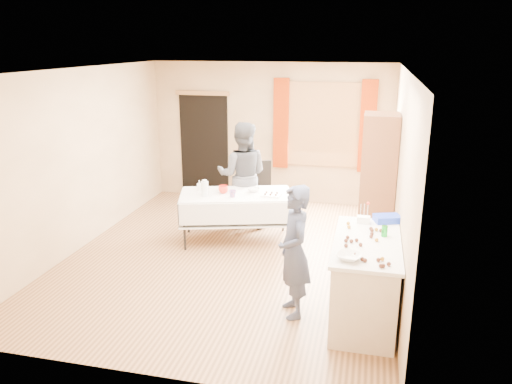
% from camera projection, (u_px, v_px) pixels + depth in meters
% --- Properties ---
extents(floor, '(4.50, 5.50, 0.02)m').
position_uv_depth(floor, '(231.00, 256.00, 7.16)').
color(floor, '#9E7047').
rests_on(floor, ground).
extents(ceiling, '(4.50, 5.50, 0.02)m').
position_uv_depth(ceiling, '(228.00, 69.00, 6.40)').
color(ceiling, white).
rests_on(ceiling, floor).
extents(wall_back, '(4.50, 0.02, 2.60)m').
position_uv_depth(wall_back, '(270.00, 133.00, 9.35)').
color(wall_back, tan).
rests_on(wall_back, floor).
extents(wall_front, '(4.50, 0.02, 2.60)m').
position_uv_depth(wall_front, '(138.00, 245.00, 4.21)').
color(wall_front, tan).
rests_on(wall_front, floor).
extents(wall_left, '(0.02, 5.50, 2.60)m').
position_uv_depth(wall_left, '(80.00, 159.00, 7.27)').
color(wall_left, tan).
rests_on(wall_left, floor).
extents(wall_right, '(0.02, 5.50, 2.60)m').
position_uv_depth(wall_right, '(401.00, 178.00, 6.29)').
color(wall_right, tan).
rests_on(wall_right, floor).
extents(window_frame, '(1.32, 0.06, 1.52)m').
position_uv_depth(window_frame, '(324.00, 125.00, 9.04)').
color(window_frame, olive).
rests_on(window_frame, wall_back).
extents(window_pane, '(1.20, 0.02, 1.40)m').
position_uv_depth(window_pane, '(324.00, 125.00, 9.03)').
color(window_pane, white).
rests_on(window_pane, wall_back).
extents(curtain_left, '(0.28, 0.06, 1.65)m').
position_uv_depth(curtain_left, '(281.00, 124.00, 9.16)').
color(curtain_left, '#8A2804').
rests_on(curtain_left, wall_back).
extents(curtain_right, '(0.28, 0.06, 1.65)m').
position_uv_depth(curtain_right, '(368.00, 127.00, 8.82)').
color(curtain_right, '#8A2804').
rests_on(curtain_right, wall_back).
extents(doorway, '(0.95, 0.04, 2.00)m').
position_uv_depth(doorway, '(204.00, 146.00, 9.70)').
color(doorway, black).
rests_on(doorway, floor).
extents(door_lintel, '(1.05, 0.06, 0.08)m').
position_uv_depth(door_lintel, '(202.00, 93.00, 9.37)').
color(door_lintel, olive).
rests_on(door_lintel, wall_back).
extents(cabinet, '(0.50, 0.60, 1.97)m').
position_uv_depth(cabinet, '(378.00, 181.00, 7.30)').
color(cabinet, brown).
rests_on(cabinet, floor).
extents(counter, '(0.70, 1.48, 0.91)m').
position_uv_depth(counter, '(365.00, 280.00, 5.44)').
color(counter, beige).
rests_on(counter, floor).
extents(party_table, '(1.86, 1.30, 0.75)m').
position_uv_depth(party_table, '(236.00, 212.00, 7.61)').
color(party_table, black).
rests_on(party_table, floor).
extents(chair, '(0.53, 0.53, 0.99)m').
position_uv_depth(chair, '(261.00, 202.00, 8.59)').
color(chair, black).
rests_on(chair, floor).
extents(girl, '(0.80, 0.75, 1.50)m').
position_uv_depth(girl, '(294.00, 252.00, 5.43)').
color(girl, '#282E47').
rests_on(girl, floor).
extents(woman, '(1.02, 0.88, 1.73)m').
position_uv_depth(woman, '(242.00, 175.00, 8.10)').
color(woman, black).
rests_on(woman, floor).
extents(soda_can, '(0.09, 0.09, 0.12)m').
position_uv_depth(soda_can, '(384.00, 231.00, 5.41)').
color(soda_can, '#148821').
rests_on(soda_can, counter).
extents(mixing_bowl, '(0.37, 0.37, 0.06)m').
position_uv_depth(mixing_bowl, '(349.00, 257.00, 4.85)').
color(mixing_bowl, white).
rests_on(mixing_bowl, counter).
extents(foam_block, '(0.15, 0.10, 0.08)m').
position_uv_depth(foam_block, '(364.00, 220.00, 5.82)').
color(foam_block, white).
rests_on(foam_block, counter).
extents(blue_basket, '(0.35, 0.29, 0.08)m').
position_uv_depth(blue_basket, '(387.00, 219.00, 5.86)').
color(blue_basket, '#1A35B9').
rests_on(blue_basket, counter).
extents(pitcher, '(0.12, 0.12, 0.22)m').
position_uv_depth(pitcher, '(205.00, 189.00, 7.37)').
color(pitcher, silver).
rests_on(pitcher, party_table).
extents(cup_red, '(0.23, 0.23, 0.12)m').
position_uv_depth(cup_red, '(223.00, 189.00, 7.52)').
color(cup_red, red).
rests_on(cup_red, party_table).
extents(cup_rainbow, '(0.20, 0.20, 0.10)m').
position_uv_depth(cup_rainbow, '(233.00, 194.00, 7.33)').
color(cup_rainbow, red).
rests_on(cup_rainbow, party_table).
extents(small_bowl, '(0.29, 0.29, 0.05)m').
position_uv_depth(small_bowl, '(254.00, 190.00, 7.60)').
color(small_bowl, white).
rests_on(small_bowl, party_table).
extents(pastry_tray, '(0.29, 0.22, 0.02)m').
position_uv_depth(pastry_tray, '(271.00, 195.00, 7.40)').
color(pastry_tray, white).
rests_on(pastry_tray, party_table).
extents(bottle, '(0.12, 0.12, 0.16)m').
position_uv_depth(bottle, '(199.00, 186.00, 7.64)').
color(bottle, white).
rests_on(bottle, party_table).
extents(cake_balls, '(0.52, 1.13, 0.04)m').
position_uv_depth(cake_balls, '(366.00, 243.00, 5.20)').
color(cake_balls, '#3F2314').
rests_on(cake_balls, counter).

